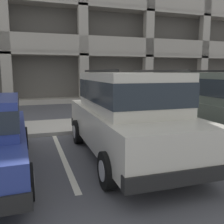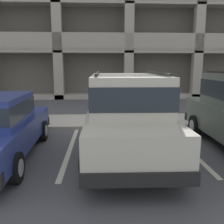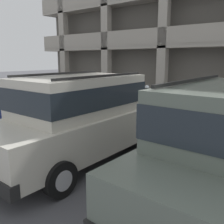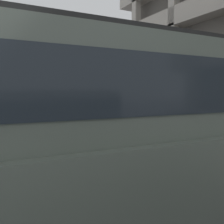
{
  "view_description": "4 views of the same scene",
  "coord_description": "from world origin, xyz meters",
  "px_view_note": "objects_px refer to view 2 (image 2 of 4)",
  "views": [
    {
      "loc": [
        -2.26,
        -7.57,
        1.99
      ],
      "look_at": [
        0.08,
        -0.58,
        0.8
      ],
      "focal_mm": 40.0,
      "sensor_mm": 36.0,
      "label": 1
    },
    {
      "loc": [
        -0.77,
        -8.19,
        2.18
      ],
      "look_at": [
        -0.38,
        -0.47,
        0.74
      ],
      "focal_mm": 40.0,
      "sensor_mm": 36.0,
      "label": 2
    },
    {
      "loc": [
        3.87,
        -6.33,
        2.36
      ],
      "look_at": [
        -0.16,
        -1.08,
        0.94
      ],
      "focal_mm": 40.0,
      "sensor_mm": 36.0,
      "label": 3
    },
    {
      "loc": [
        5.35,
        -3.61,
        1.52
      ],
      "look_at": [
        0.02,
        -0.72,
        1.03
      ],
      "focal_mm": 40.0,
      "sensor_mm": 36.0,
      "label": 4
    }
  ],
  "objects_px": {
    "silver_suv": "(126,112)",
    "fire_hydrant": "(11,115)",
    "parking_garage": "(122,19)",
    "parking_meter_near": "(121,95)"
  },
  "relations": [
    {
      "from": "silver_suv",
      "to": "fire_hydrant",
      "type": "height_order",
      "value": "silver_suv"
    },
    {
      "from": "parking_garage",
      "to": "parking_meter_near",
      "type": "bearing_deg",
      "value": -95.2
    },
    {
      "from": "fire_hydrant",
      "to": "parking_garage",
      "type": "bearing_deg",
      "value": 68.62
    },
    {
      "from": "silver_suv",
      "to": "parking_garage",
      "type": "distance_m",
      "value": 16.69
    },
    {
      "from": "parking_meter_near",
      "to": "parking_garage",
      "type": "height_order",
      "value": "parking_garage"
    },
    {
      "from": "silver_suv",
      "to": "parking_meter_near",
      "type": "height_order",
      "value": "silver_suv"
    },
    {
      "from": "parking_garage",
      "to": "fire_hydrant",
      "type": "xyz_separation_m",
      "value": [
        -5.07,
        -12.95,
        -5.57
      ]
    },
    {
      "from": "parking_garage",
      "to": "fire_hydrant",
      "type": "distance_m",
      "value": 14.98
    },
    {
      "from": "parking_meter_near",
      "to": "fire_hydrant",
      "type": "distance_m",
      "value": 3.94
    },
    {
      "from": "silver_suv",
      "to": "fire_hydrant",
      "type": "relative_size",
      "value": 6.87
    }
  ]
}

